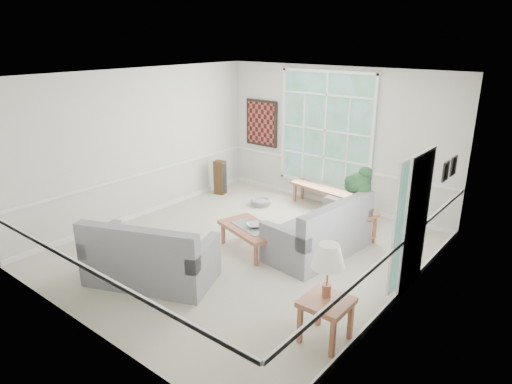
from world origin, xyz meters
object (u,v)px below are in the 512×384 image
at_px(loveseat_front, 151,250).
at_px(side_table, 326,320).
at_px(loveseat_right, 318,226).
at_px(end_table, 356,227).
at_px(coffee_table, 251,239).

height_order(loveseat_front, side_table, loveseat_front).
xyz_separation_m(loveseat_right, end_table, (0.31, 0.82, -0.22)).
bearing_deg(loveseat_right, loveseat_front, -115.62).
distance_m(loveseat_right, end_table, 0.91).
bearing_deg(side_table, loveseat_right, 123.85).
relative_size(end_table, side_table, 1.01).
distance_m(loveseat_front, side_table, 2.87).
bearing_deg(loveseat_right, coffee_table, -139.66).
relative_size(loveseat_front, side_table, 3.29).
xyz_separation_m(loveseat_front, side_table, (2.84, 0.38, -0.22)).
height_order(loveseat_right, loveseat_front, loveseat_front).
bearing_deg(loveseat_front, coffee_table, 50.21).
bearing_deg(coffee_table, end_table, 65.36).
bearing_deg(end_table, coffee_table, -130.90).
height_order(coffee_table, side_table, side_table).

